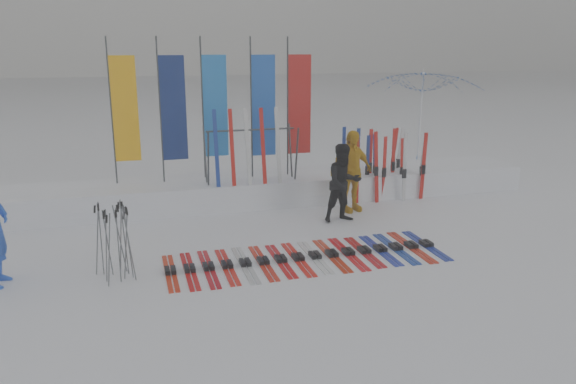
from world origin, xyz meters
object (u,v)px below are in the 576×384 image
object	(u,v)px
tent_canopy	(421,121)
ski_row	(306,257)
person_black	(344,183)
ski_rack	(251,147)
person_yellow	(351,171)

from	to	relation	value
tent_canopy	ski_row	distance (m)	7.70
person_black	ski_row	size ratio (longest dim) A/B	0.34
person_black	ski_row	world-z (taller)	person_black
ski_row	ski_rack	distance (m)	3.70
person_yellow	person_black	bearing A→B (deg)	-136.53
person_black	ski_rack	size ratio (longest dim) A/B	0.81
person_black	tent_canopy	bearing A→B (deg)	37.17
ski_rack	ski_row	bearing A→B (deg)	-86.43
ski_row	ski_rack	xyz separation A→B (m)	(-0.21, 3.43, 1.35)
tent_canopy	ski_rack	xyz separation A→B (m)	(-5.39, -2.08, -0.13)
person_black	person_yellow	world-z (taller)	person_yellow
tent_canopy	ski_row	xyz separation A→B (m)	(-5.18, -5.51, -1.47)
person_yellow	ski_row	size ratio (longest dim) A/B	0.37
tent_canopy	ski_row	bearing A→B (deg)	-133.22
person_yellow	tent_canopy	world-z (taller)	tent_canopy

